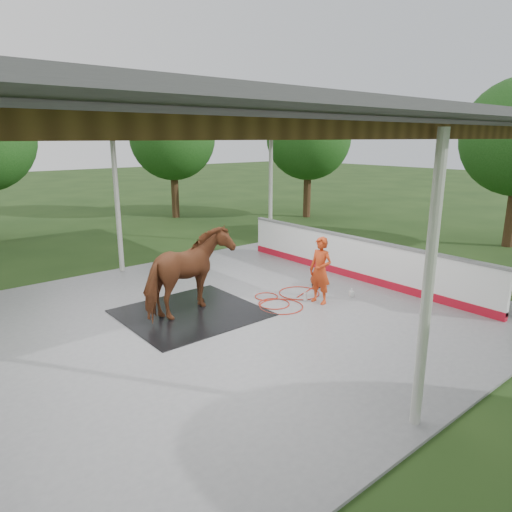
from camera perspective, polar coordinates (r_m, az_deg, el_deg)
ground at (r=9.81m, az=-5.06°, el=-8.13°), size 100.00×100.00×0.00m
concrete_slab at (r=9.80m, az=-5.07°, el=-8.00°), size 12.00×10.00×0.05m
pavilion_structure at (r=9.06m, az=-5.64°, el=15.70°), size 12.60×10.60×4.05m
dasher_board at (r=12.66m, az=12.22°, el=-0.33°), size 0.16×8.00×1.15m
tree_belt at (r=9.97m, az=-7.16°, el=14.53°), size 28.00×28.00×5.80m
rubber_mat at (r=10.16m, az=-8.16°, el=-7.03°), size 2.81×2.64×0.02m
horse at (r=9.87m, az=-8.35°, el=-2.07°), size 2.34×1.54×1.81m
handler at (r=10.56m, az=8.06°, el=-1.80°), size 0.44×0.61×1.56m
wash_bucket at (r=11.90m, az=7.76°, el=-3.05°), size 0.32×0.32×0.30m
soap_bottle_a at (r=10.83m, az=6.20°, el=-4.92°), size 0.10×0.10×0.26m
soap_bottle_b at (r=11.27m, az=11.85°, el=-4.49°), size 0.13×0.13×0.21m
hose_coil at (r=10.85m, az=3.65°, el=-5.48°), size 2.43×1.50×0.02m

